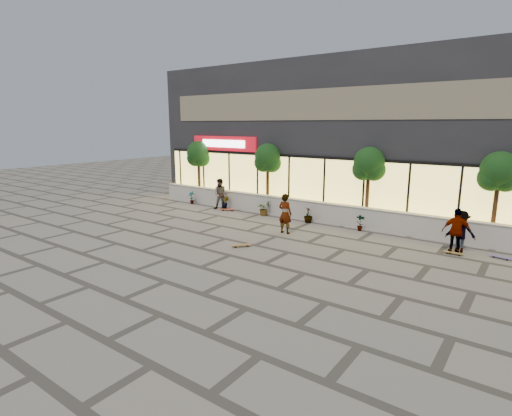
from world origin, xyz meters
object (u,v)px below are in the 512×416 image
Objects in this scene: skater_right_near at (457,231)px; skater_center at (285,214)px; tree_east at (499,174)px; tree_west at (198,155)px; skateboard_center at (241,245)px; skateboard_right_far at (501,257)px; tree_mideast at (369,166)px; skater_left at (221,194)px; tree_midwest at (268,160)px; skater_right_far at (461,231)px; skateboard_left at (228,209)px; skateboard_right_near at (453,253)px.

skater_center is at bearing -7.30° from skater_right_near.
tree_west is at bearing 180.00° from tree_east.
skateboard_right_far is (8.85, 4.58, -0.01)m from skateboard_center.
tree_mideast is 2.13× the size of skater_left.
tree_midwest is 3.46m from skater_left.
skater_right_far is 12.44m from skateboard_left.
skateboard_center is at bearing -113.08° from tree_mideast.
tree_east is at bearing -11.02° from skateboard_center.
skateboard_center is at bearing -142.78° from skateboard_right_far.
tree_east is 2.34× the size of skater_right_far.
skateboard_center is 1.07× the size of skateboard_right_near.
skateboard_left is (-5.33, 2.22, -0.85)m from skater_center.
tree_west is 5.27× the size of skateboard_right_far.
skateboard_center is 0.90× the size of skateboard_left.
skateboard_left is (-12.41, 0.49, -0.75)m from skater_right_far.
skater_center reaches higher than skater_right_far.
skater_right_near reaches higher than skateboard_right_near.
skateboard_left is at bearing -22.11° from tree_west.
skateboard_right_far is at bearing -166.84° from skater_center.
tree_west reaches higher than skater_right_near.
tree_midwest is 5.27× the size of skateboard_right_far.
skateboard_left reaches higher than skateboard_right_near.
skateboard_center reaches higher than skateboard_right_near.
skater_left is 1.10× the size of skater_right_far.
tree_midwest is at bearing 180.00° from tree_east.
tree_mideast is at bearing 152.01° from skateboard_right_near.
tree_west is at bearing -20.03° from skater_right_far.
skater_center is 7.29m from skater_right_far.
tree_east reaches higher than skater_right_near.
skater_center is 2.53× the size of skateboard_right_far.
skateboard_right_far is at bearing -29.12° from skateboard_left.
tree_west is 5.07× the size of skateboard_center.
tree_midwest is 2.16× the size of skater_right_near.
skateboard_left is at bearing -140.32° from tree_midwest.
tree_midwest reaches higher than skateboard_left.
skater_center reaches higher than skateboard_right_far.
skateboard_left is 1.16× the size of skateboard_right_far.
tree_midwest is 11.00m from skater_right_far.
tree_mideast reaches higher than skater_right_far.
skateboard_right_far is at bearing 172.23° from skater_right_near.
skater_right_far is at bearing -7.04° from tree_west.
tree_midwest is at bearing 167.71° from skateboard_right_near.
skateboard_left is 1.19× the size of skateboard_right_near.
skater_center is 7.13m from skateboard_right_near.
skater_left is 12.96m from skateboard_right_near.
tree_west is 5.50m from tree_midwest.
tree_mideast is at bearing -45.88° from skater_right_near.
tree_mideast reaches higher than skater_right_near.
skateboard_left is at bearing 85.09° from skateboard_center.
tree_west is 1.00× the size of tree_midwest.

